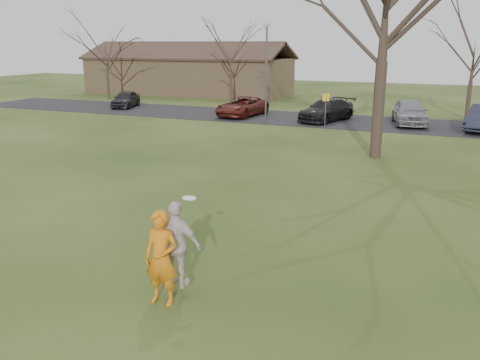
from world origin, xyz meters
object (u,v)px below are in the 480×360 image
at_px(catching_play, 177,245).
at_px(car_3, 327,110).
at_px(lamp_post, 266,60).
at_px(car_4, 410,112).
at_px(building, 189,74).
at_px(car_0, 126,99).
at_px(player_defender, 161,258).
at_px(car_2, 242,106).

bearing_deg(catching_play, car_3, 96.31).
relative_size(car_3, lamp_post, 0.77).
xyz_separation_m(car_3, car_4, (5.14, 0.51, 0.10)).
distance_m(car_3, building, 22.03).
height_order(car_3, car_4, car_4).
height_order(car_0, lamp_post, lamp_post).
bearing_deg(lamp_post, car_0, 166.79).
distance_m(player_defender, building, 43.02).
relative_size(car_3, car_4, 1.03).
xyz_separation_m(car_3, lamp_post, (-3.47, -2.13, 3.23)).
xyz_separation_m(car_2, lamp_post, (2.51, -2.06, 3.27)).
relative_size(player_defender, lamp_post, 0.31).
bearing_deg(lamp_post, building, 132.09).
bearing_deg(car_4, building, 138.82).
bearing_deg(car_4, car_2, 171.45).
relative_size(building, lamp_post, 3.29).
relative_size(car_4, lamp_post, 0.75).
distance_m(car_2, catching_play, 25.69).
distance_m(car_0, building, 12.57).
bearing_deg(building, car_0, -85.16).
bearing_deg(car_2, car_4, 9.26).
distance_m(player_defender, lamp_post, 23.54).
xyz_separation_m(car_3, building, (-17.47, 13.37, 1.19)).
bearing_deg(car_4, player_defender, -107.34).
relative_size(car_0, building, 0.19).
distance_m(car_3, catching_play, 24.40).
xyz_separation_m(player_defender, building, (-20.05, 38.05, 0.97)).
height_order(car_0, car_4, car_4).
relative_size(car_2, catching_play, 2.46).
distance_m(car_4, building, 26.03).
bearing_deg(lamp_post, player_defender, -74.99).
relative_size(player_defender, building, 0.09).
distance_m(car_0, car_4, 21.55).
bearing_deg(lamp_post, car_4, 17.07).
bearing_deg(car_0, car_2, -23.14).
distance_m(car_4, catching_play, 24.89).
distance_m(car_3, car_4, 5.16).
distance_m(car_0, car_2, 10.49).
bearing_deg(car_3, lamp_post, -130.84).
distance_m(car_0, car_3, 16.44).
bearing_deg(car_2, lamp_post, -33.19).
bearing_deg(catching_play, car_0, 127.20).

